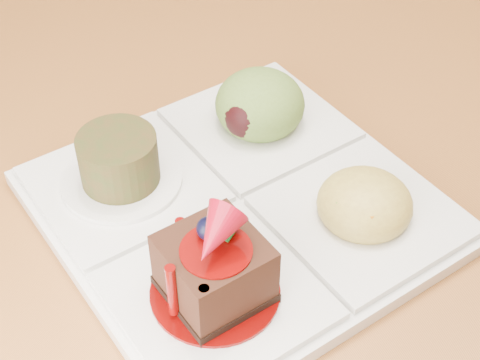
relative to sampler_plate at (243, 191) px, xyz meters
The scene contains 2 objects.
ground 1.04m from the sampler_plate, 83.46° to the left, with size 6.00×6.00×0.00m, color #553818.
sampler_plate is the anchor object (origin of this frame).
Camera 1 is at (0.13, -1.01, 1.15)m, focal length 55.00 mm.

